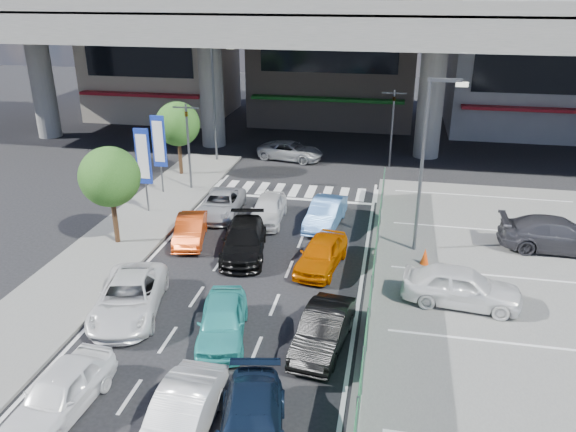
% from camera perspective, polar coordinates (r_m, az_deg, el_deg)
% --- Properties ---
extents(ground, '(120.00, 120.00, 0.00)m').
position_cam_1_polar(ground, '(22.54, -5.39, -8.57)').
color(ground, black).
rests_on(ground, ground).
extents(parking_lot, '(12.00, 28.00, 0.06)m').
position_cam_1_polar(parking_lot, '(24.08, 22.40, -8.08)').
color(parking_lot, '#5E5E5B').
rests_on(parking_lot, ground).
extents(sidewalk_left, '(4.00, 30.00, 0.12)m').
position_cam_1_polar(sidewalk_left, '(28.27, -16.87, -2.59)').
color(sidewalk_left, '#5E5E5B').
rests_on(sidewalk_left, ground).
extents(fence_run, '(0.16, 22.00, 1.80)m').
position_cam_1_polar(fence_run, '(22.20, 8.60, -6.57)').
color(fence_run, '#1D5430').
rests_on(fence_run, ground).
extents(expressway, '(64.00, 14.00, 10.75)m').
position_cam_1_polar(expressway, '(40.95, 3.13, 18.55)').
color(expressway, slate).
rests_on(expressway, ground).
extents(building_west, '(12.00, 10.90, 13.00)m').
position_cam_1_polar(building_west, '(55.13, -12.77, 16.72)').
color(building_west, '#ADA18B').
rests_on(building_west, ground).
extents(building_center, '(14.00, 10.90, 15.00)m').
position_cam_1_polar(building_center, '(51.89, 4.91, 17.94)').
color(building_center, gray).
rests_on(building_center, ground).
extents(building_east, '(12.00, 10.90, 12.00)m').
position_cam_1_polar(building_east, '(51.75, 23.21, 14.60)').
color(building_east, gray).
rests_on(building_east, ground).
extents(traffic_light_left, '(1.60, 1.24, 5.20)m').
position_cam_1_polar(traffic_light_left, '(33.59, -10.21, 9.00)').
color(traffic_light_left, '#595B60').
rests_on(traffic_light_left, ground).
extents(traffic_light_right, '(1.60, 1.24, 5.20)m').
position_cam_1_polar(traffic_light_right, '(38.22, 10.65, 10.60)').
color(traffic_light_right, '#595B60').
rests_on(traffic_light_right, ground).
extents(street_lamp_right, '(1.65, 0.22, 8.00)m').
position_cam_1_polar(street_lamp_right, '(25.42, 13.96, 6.28)').
color(street_lamp_right, '#595B60').
rests_on(street_lamp_right, ground).
extents(street_lamp_left, '(1.65, 0.22, 8.00)m').
position_cam_1_polar(street_lamp_left, '(38.99, -7.32, 12.28)').
color(street_lamp_left, '#595B60').
rests_on(street_lamp_left, ground).
extents(signboard_near, '(0.80, 0.14, 4.70)m').
position_cam_1_polar(signboard_near, '(30.65, -14.49, 5.64)').
color(signboard_near, '#595B60').
rests_on(signboard_near, ground).
extents(signboard_far, '(0.80, 0.14, 4.70)m').
position_cam_1_polar(signboard_far, '(33.43, -12.98, 7.17)').
color(signboard_far, '#595B60').
rests_on(signboard_far, ground).
extents(tree_near, '(2.80, 2.80, 4.80)m').
position_cam_1_polar(tree_near, '(27.08, -17.66, 3.79)').
color(tree_near, '#382314').
rests_on(tree_near, ground).
extents(tree_far, '(2.80, 2.80, 4.80)m').
position_cam_1_polar(tree_far, '(36.55, -11.14, 9.14)').
color(tree_far, '#382314').
rests_on(tree_far, ground).
extents(van_white_back_left, '(1.90, 4.15, 1.38)m').
position_cam_1_polar(van_white_back_left, '(18.21, -22.15, -16.28)').
color(van_white_back_left, white).
rests_on(van_white_back_left, ground).
extents(hatch_white_back_mid, '(1.50, 4.20, 1.38)m').
position_cam_1_polar(hatch_white_back_mid, '(16.50, -10.80, -19.38)').
color(hatch_white_back_mid, white).
rests_on(hatch_white_back_mid, ground).
extents(minivan_navy_back, '(2.59, 4.68, 1.28)m').
position_cam_1_polar(minivan_navy_back, '(16.06, -3.77, -20.58)').
color(minivan_navy_back, black).
rests_on(minivan_navy_back, ground).
extents(sedan_white_mid_left, '(3.37, 5.36, 1.38)m').
position_cam_1_polar(sedan_white_mid_left, '(22.14, -15.86, -7.96)').
color(sedan_white_mid_left, white).
rests_on(sedan_white_mid_left, ground).
extents(taxi_teal_mid, '(2.42, 4.30, 1.38)m').
position_cam_1_polar(taxi_teal_mid, '(20.11, -6.68, -10.51)').
color(taxi_teal_mid, '#34AFAC').
rests_on(taxi_teal_mid, ground).
extents(hatch_black_mid_right, '(1.92, 4.22, 1.34)m').
position_cam_1_polar(hatch_black_mid_right, '(19.56, 3.61, -11.51)').
color(hatch_black_mid_right, black).
rests_on(hatch_black_mid_right, ground).
extents(taxi_orange_left, '(2.11, 3.94, 1.23)m').
position_cam_1_polar(taxi_orange_left, '(27.48, -9.89, -1.38)').
color(taxi_orange_left, '#E04411').
rests_on(taxi_orange_left, ground).
extents(sedan_black_mid, '(2.74, 5.02, 1.38)m').
position_cam_1_polar(sedan_black_mid, '(25.87, -4.51, -2.49)').
color(sedan_black_mid, black).
rests_on(sedan_black_mid, ground).
extents(taxi_orange_right, '(2.23, 4.25, 1.38)m').
position_cam_1_polar(taxi_orange_right, '(24.62, 3.41, -3.81)').
color(taxi_orange_right, '#C15400').
rests_on(taxi_orange_right, ground).
extents(wagon_silver_front_left, '(2.30, 4.55, 1.23)m').
position_cam_1_polar(wagon_silver_front_left, '(30.43, -6.83, 1.22)').
color(wagon_silver_front_left, '#9EA0A6').
rests_on(wagon_silver_front_left, ground).
extents(sedan_white_front_mid, '(1.83, 4.12, 1.38)m').
position_cam_1_polar(sedan_white_front_mid, '(29.35, -2.04, 0.70)').
color(sedan_white_front_mid, silver).
rests_on(sedan_white_front_mid, ground).
extents(kei_truck_front_right, '(1.90, 4.32, 1.38)m').
position_cam_1_polar(kei_truck_front_right, '(28.88, 3.84, 0.29)').
color(kei_truck_front_right, '#497ABE').
rests_on(kei_truck_front_right, ground).
extents(crossing_wagon_silver, '(4.92, 2.95, 1.28)m').
position_cam_1_polar(crossing_wagon_silver, '(40.00, 0.25, 6.65)').
color(crossing_wagon_silver, '#97999D').
rests_on(crossing_wagon_silver, ground).
extents(parked_sedan_white, '(4.67, 2.28, 1.53)m').
position_cam_1_polar(parked_sedan_white, '(22.77, 17.22, -6.83)').
color(parked_sedan_white, silver).
rests_on(parked_sedan_white, parking_lot).
extents(parked_sedan_dgrey, '(5.31, 2.19, 1.54)m').
position_cam_1_polar(parked_sedan_dgrey, '(28.89, 25.76, -1.73)').
color(parked_sedan_dgrey, '#333238').
rests_on(parked_sedan_dgrey, parking_lot).
extents(traffic_cone, '(0.42, 0.42, 0.74)m').
position_cam_1_polar(traffic_cone, '(25.63, 13.74, -3.99)').
color(traffic_cone, '#E5460C').
rests_on(traffic_cone, parking_lot).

